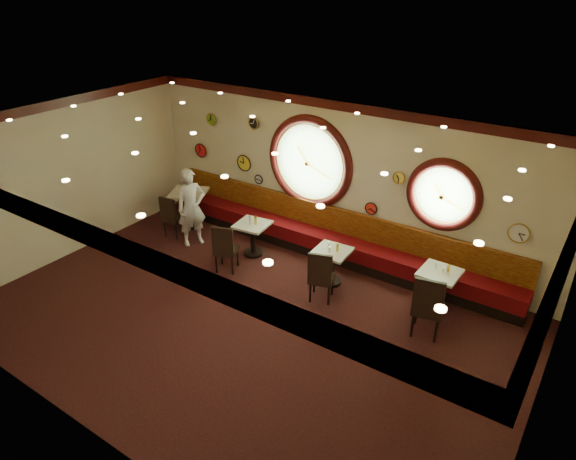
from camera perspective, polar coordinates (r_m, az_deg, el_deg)
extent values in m
cube|color=black|center=(8.99, -4.74, -9.92)|extent=(9.00, 6.00, 0.00)
cube|color=#B08231|center=(7.50, -5.68, 9.93)|extent=(9.00, 6.00, 0.02)
cube|color=beige|center=(10.39, 5.27, 5.59)|extent=(9.00, 0.02, 3.20)
cube|color=beige|center=(6.48, -22.31, -11.27)|extent=(9.00, 0.02, 3.20)
cube|color=beige|center=(11.30, -23.34, 5.23)|extent=(0.02, 6.00, 3.20)
cube|color=beige|center=(6.69, 27.12, -11.06)|extent=(0.02, 6.00, 3.20)
cube|color=#3A0C0A|center=(9.89, 5.50, 13.66)|extent=(9.00, 0.10, 0.18)
cube|color=#3A0C0A|center=(5.74, -24.53, 0.94)|extent=(9.00, 0.10, 0.18)
cube|color=#3A0C0A|center=(10.84, -24.68, 12.57)|extent=(0.10, 6.00, 0.18)
cube|color=black|center=(10.82, 4.21, -2.26)|extent=(8.00, 0.55, 0.20)
cube|color=#57070D|center=(10.70, 4.25, -1.10)|extent=(8.00, 0.55, 0.30)
cube|color=#621107|center=(10.68, 4.92, 1.26)|extent=(8.00, 0.10, 0.55)
cylinder|color=#95C979|center=(10.58, 2.46, 7.54)|extent=(1.66, 0.02, 1.66)
torus|color=#3A0C0A|center=(10.57, 2.42, 7.51)|extent=(1.98, 0.18, 1.98)
torus|color=gold|center=(10.54, 2.33, 7.47)|extent=(1.61, 0.03, 1.61)
cylinder|color=#95C979|center=(9.54, 16.91, 3.74)|extent=(1.10, 0.02, 1.10)
torus|color=#3A0C0A|center=(9.52, 16.89, 3.71)|extent=(1.38, 0.18, 1.38)
torus|color=gold|center=(9.50, 16.83, 3.66)|extent=(1.09, 0.03, 1.09)
cylinder|color=silver|center=(11.47, -3.24, 5.66)|extent=(0.20, 0.03, 0.20)
cylinder|color=#EAD24E|center=(9.70, 12.23, 5.69)|extent=(0.22, 0.03, 0.22)
cylinder|color=white|center=(9.40, 24.29, -0.30)|extent=(0.34, 0.03, 0.34)
cylinder|color=yellow|center=(11.60, -4.88, 7.43)|extent=(0.36, 0.03, 0.36)
cylinder|color=red|center=(12.40, -9.65, 8.71)|extent=(0.32, 0.03, 0.32)
cylinder|color=black|center=(11.13, -3.84, 11.75)|extent=(0.24, 0.03, 0.24)
cylinder|color=#7CB123|center=(11.91, -8.51, 12.05)|extent=(0.26, 0.03, 0.26)
cylinder|color=red|center=(10.17, 9.24, 2.39)|extent=(0.24, 0.03, 0.24)
cylinder|color=black|center=(12.23, -10.69, 0.65)|extent=(0.49, 0.49, 0.07)
cylinder|color=black|center=(12.07, -10.85, 2.29)|extent=(0.13, 0.13, 0.77)
cube|color=silver|center=(11.90, -11.01, 4.05)|extent=(1.03, 1.03, 0.06)
cylinder|color=black|center=(10.87, -3.87, -2.54)|extent=(0.41, 0.41, 0.06)
cylinder|color=black|center=(10.71, -3.92, -1.03)|extent=(0.11, 0.11, 0.65)
cube|color=silver|center=(10.55, -3.98, 0.59)|extent=(0.72, 0.72, 0.05)
cylinder|color=black|center=(9.94, 4.75, -5.69)|extent=(0.41, 0.41, 0.06)
cylinder|color=black|center=(9.76, 4.82, -4.10)|extent=(0.11, 0.11, 0.65)
cube|color=silver|center=(9.59, 4.90, -2.39)|extent=(0.68, 0.68, 0.05)
cylinder|color=black|center=(9.63, 15.99, -8.01)|extent=(0.42, 0.42, 0.06)
cylinder|color=black|center=(9.44, 16.25, -6.37)|extent=(0.11, 0.11, 0.66)
cube|color=silver|center=(9.26, 16.52, -4.59)|extent=(0.68, 0.68, 0.05)
cube|color=black|center=(11.70, -12.54, 1.22)|extent=(0.45, 0.45, 0.07)
cube|color=black|center=(11.46, -13.23, 2.22)|extent=(0.41, 0.10, 0.53)
cube|color=black|center=(10.19, -6.86, -2.27)|extent=(0.56, 0.56, 0.07)
cube|color=black|center=(9.89, -7.29, -1.20)|extent=(0.42, 0.21, 0.56)
cube|color=black|center=(9.27, 3.76, -5.38)|extent=(0.54, 0.54, 0.07)
cube|color=black|center=(8.95, 3.57, -4.29)|extent=(0.42, 0.19, 0.56)
cube|color=black|center=(8.71, 15.26, -8.44)|extent=(0.56, 0.56, 0.08)
cube|color=black|center=(8.34, 15.34, -7.25)|extent=(0.48, 0.16, 0.62)
cylinder|color=silver|center=(12.02, -11.19, 4.67)|extent=(0.04, 0.04, 0.10)
cylinder|color=#B9B8BC|center=(10.63, -4.27, 1.27)|extent=(0.04, 0.04, 0.11)
cylinder|color=silver|center=(9.68, 4.54, -1.60)|extent=(0.04, 0.04, 0.10)
cylinder|color=silver|center=(9.31, 16.13, -3.81)|extent=(0.04, 0.04, 0.10)
cylinder|color=silver|center=(11.77, -11.12, 4.21)|extent=(0.04, 0.04, 0.11)
cylinder|color=silver|center=(10.49, -4.26, 0.89)|extent=(0.04, 0.04, 0.11)
cylinder|color=silver|center=(9.50, 4.63, -2.16)|extent=(0.04, 0.04, 0.11)
cylinder|color=#B9BABE|center=(9.23, 16.88, -4.24)|extent=(0.03, 0.03, 0.10)
cylinder|color=gold|center=(11.87, -10.32, 4.66)|extent=(0.06, 0.06, 0.18)
cylinder|color=gold|center=(10.48, -3.64, 1.10)|extent=(0.06, 0.06, 0.18)
cylinder|color=gold|center=(9.53, 5.51, -1.95)|extent=(0.05, 0.05, 0.16)
cylinder|color=gold|center=(9.24, 17.38, -4.10)|extent=(0.04, 0.04, 0.14)
imported|color=silver|center=(11.09, -10.70, 2.48)|extent=(0.64, 0.74, 1.71)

